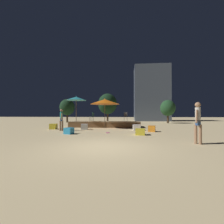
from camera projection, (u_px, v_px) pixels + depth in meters
name	position (u px, v px, depth m)	size (l,w,h in m)	color
ground_plane	(102.00, 147.00, 6.17)	(120.00, 120.00, 0.00)	#D1B784
wooden_deck	(105.00, 124.00, 15.80)	(7.20, 2.37, 0.64)	brown
patio_umbrella_0	(105.00, 102.00, 14.63)	(2.84, 2.84, 2.89)	brown
patio_umbrella_1	(76.00, 99.00, 15.22)	(2.06, 2.06, 3.19)	brown
cube_seat_0	(84.00, 127.00, 13.12)	(0.67, 0.67, 0.48)	white
cube_seat_1	(53.00, 126.00, 13.39)	(0.63, 0.63, 0.49)	yellow
cube_seat_2	(152.00, 129.00, 11.49)	(0.63, 0.63, 0.46)	orange
cube_seat_3	(137.00, 127.00, 12.43)	(0.63, 0.63, 0.47)	white
cube_seat_4	(69.00, 131.00, 10.17)	(0.62, 0.62, 0.42)	#2D9EDB
cube_seat_5	(140.00, 132.00, 9.71)	(0.64, 0.64, 0.41)	yellow
person_0	(198.00, 120.00, 6.76)	(0.39, 0.45, 1.90)	#997051
person_1	(61.00, 119.00, 12.17)	(0.36, 0.53, 1.76)	#997051
bistro_chair_0	(126.00, 116.00, 15.50)	(0.40, 0.40, 0.90)	#47474C
bistro_chair_1	(92.00, 116.00, 15.42)	(0.48, 0.48, 0.90)	#1E4C47
frisbee_disc	(108.00, 133.00, 10.69)	(0.27, 0.27, 0.03)	#E54C99
background_tree_0	(67.00, 107.00, 24.12)	(2.38, 2.38, 3.76)	#3D2B1C
background_tree_1	(168.00, 108.00, 22.06)	(2.16, 2.16, 3.44)	#3D2B1C
background_tree_2	(108.00, 104.00, 22.65)	(2.84, 2.84, 4.46)	#3D2B1C
distant_building	(151.00, 94.00, 29.69)	(6.65, 4.27, 10.75)	#4C5666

